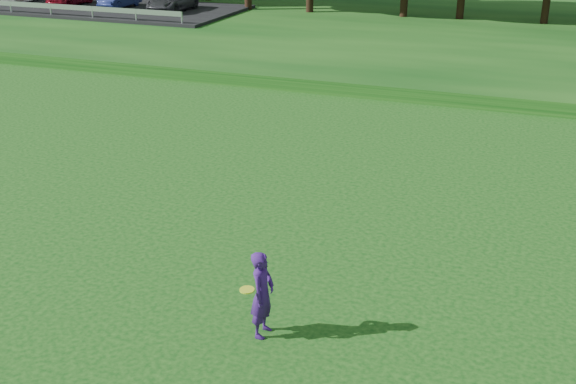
% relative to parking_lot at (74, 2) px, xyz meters
% --- Properties ---
extents(ground, '(140.00, 140.00, 0.00)m').
position_rel_parking_lot_xyz_m(ground, '(23.58, -32.81, -1.03)').
color(ground, '#0C3F0F').
rests_on(ground, ground).
extents(berm, '(130.00, 30.00, 0.60)m').
position_rel_parking_lot_xyz_m(berm, '(23.58, 1.19, -0.73)').
color(berm, '#0C3F0F').
rests_on(berm, ground).
extents(walking_path, '(130.00, 1.60, 0.04)m').
position_rel_parking_lot_xyz_m(walking_path, '(23.58, -12.81, -1.01)').
color(walking_path, gray).
rests_on(walking_path, ground).
extents(parking_lot, '(24.00, 9.00, 1.38)m').
position_rel_parking_lot_xyz_m(parking_lot, '(0.00, 0.00, 0.00)').
color(parking_lot, black).
rests_on(parking_lot, berm).
extents(woman, '(0.55, 0.74, 1.77)m').
position_rel_parking_lot_xyz_m(woman, '(27.23, -31.39, -0.15)').
color(woman, '#3B186E').
rests_on(woman, ground).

